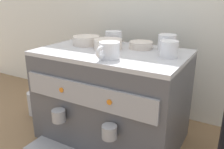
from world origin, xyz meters
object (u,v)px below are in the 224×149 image
ceramic_cup_3 (114,37)px  ceramic_bowl_1 (141,45)px  espresso_machine (111,96)px  ceramic_cup_2 (169,49)px  ceramic_bowl_2 (87,41)px  milk_pitcher (35,103)px  ceramic_bowl_0 (108,44)px  ceramic_cup_0 (109,50)px  ceramic_cup_1 (167,43)px

ceramic_cup_3 → ceramic_bowl_1: bearing=-12.5°
espresso_machine → ceramic_cup_2: bearing=5.9°
espresso_machine → ceramic_cup_2: ceramic_cup_2 is taller
ceramic_cup_2 → ceramic_bowl_2: size_ratio=0.84×
ceramic_cup_2 → milk_pitcher: size_ratio=0.80×
ceramic_bowl_1 → ceramic_bowl_0: bearing=-146.6°
ceramic_cup_0 → ceramic_bowl_0: ceramic_cup_0 is taller
ceramic_cup_0 → milk_pitcher: ceramic_cup_0 is taller
ceramic_bowl_2 → milk_pitcher: size_ratio=0.96×
ceramic_cup_3 → ceramic_bowl_1: (0.16, -0.04, -0.02)m
ceramic_cup_3 → ceramic_bowl_1: size_ratio=1.05×
ceramic_bowl_0 → ceramic_bowl_1: ceramic_bowl_0 is taller
ceramic_cup_3 → ceramic_cup_2: bearing=-20.1°
ceramic_cup_0 → ceramic_cup_3: (-0.12, 0.25, -0.00)m
ceramic_cup_3 → ceramic_bowl_1: 0.16m
ceramic_bowl_0 → ceramic_bowl_1: size_ratio=1.18×
ceramic_cup_3 → ceramic_bowl_1: ceramic_cup_3 is taller
ceramic_cup_3 → ceramic_bowl_2: (-0.10, -0.09, -0.01)m
ceramic_bowl_0 → ceramic_cup_0: bearing=-57.9°
espresso_machine → milk_pitcher: bearing=-177.6°
ceramic_bowl_0 → ceramic_cup_1: bearing=23.9°
ceramic_cup_3 → milk_pitcher: size_ratio=0.84×
ceramic_cup_2 → ceramic_cup_3: 0.33m
espresso_machine → ceramic_bowl_1: (0.09, 0.10, 0.23)m
ceramic_bowl_2 → milk_pitcher: (-0.32, -0.07, -0.38)m
milk_pitcher → ceramic_cup_1: bearing=12.0°
ceramic_cup_2 → ceramic_bowl_2: bearing=176.7°
ceramic_cup_2 → ceramic_bowl_0: (-0.27, -0.00, -0.01)m
ceramic_cup_1 → ceramic_bowl_2: size_ratio=0.90×
ceramic_bowl_1 → milk_pitcher: (-0.58, -0.12, -0.37)m
ceramic_cup_1 → ceramic_cup_3: size_ratio=1.04×
espresso_machine → ceramic_bowl_0: size_ratio=5.08×
espresso_machine → ceramic_cup_3: (-0.07, 0.14, 0.24)m
ceramic_cup_0 → ceramic_bowl_2: bearing=143.8°
espresso_machine → ceramic_cup_0: (0.05, -0.11, 0.24)m
ceramic_cup_1 → ceramic_bowl_0: bearing=-156.1°
ceramic_cup_1 → ceramic_bowl_0: size_ratio=0.92×
ceramic_bowl_1 → ceramic_cup_3: bearing=167.5°
ceramic_cup_0 → milk_pitcher: bearing=170.6°
ceramic_cup_3 → ceramic_bowl_2: 0.13m
ceramic_bowl_0 → milk_pitcher: 0.59m
espresso_machine → ceramic_cup_0: ceramic_cup_0 is taller
ceramic_cup_1 → ceramic_bowl_1: size_ratio=1.09×
ceramic_cup_2 → ceramic_bowl_0: ceramic_cup_2 is taller
ceramic_cup_0 → ceramic_bowl_0: 0.16m
ceramic_cup_1 → ceramic_bowl_1: (-0.11, -0.02, -0.02)m
ceramic_cup_0 → ceramic_bowl_0: (-0.08, 0.13, -0.01)m
ceramic_cup_1 → ceramic_bowl_1: bearing=-168.7°
ceramic_cup_2 → ceramic_bowl_1: 0.17m
ceramic_cup_1 → ceramic_cup_3: (-0.27, 0.01, -0.00)m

